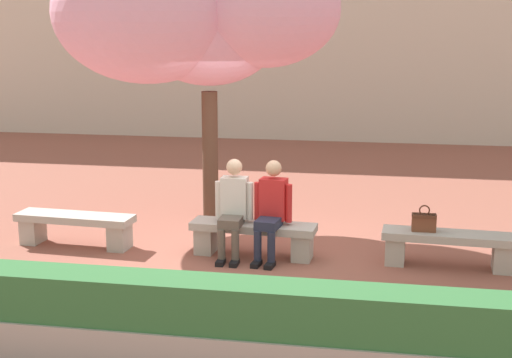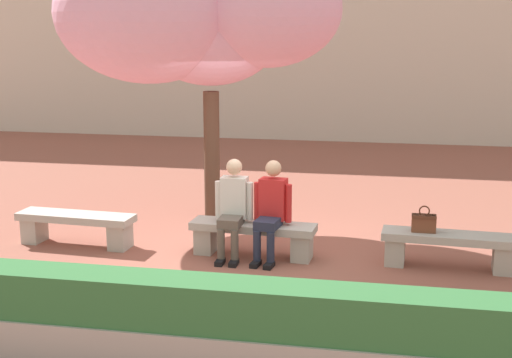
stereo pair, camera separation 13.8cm
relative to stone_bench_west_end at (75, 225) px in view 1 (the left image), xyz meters
The scene contains 9 objects.
ground_plane 2.52m from the stone_bench_west_end, ahead, with size 100.00×100.00×0.00m, color #8E5142.
stone_bench_west_end is the anchor object (origin of this frame).
stone_bench_near_west 2.50m from the stone_bench_west_end, ahead, with size 1.67×0.52×0.45m.
stone_bench_center 5.00m from the stone_bench_west_end, ahead, with size 1.67×0.52×0.45m.
person_seated_left 2.28m from the stone_bench_west_end, ahead, with size 0.51×0.68×1.29m.
person_seated_right 2.78m from the stone_bench_west_end, ahead, with size 0.51×0.71×1.29m.
handbag 4.69m from the stone_bench_west_end, ahead, with size 0.30×0.15×0.34m.
cherry_tree_main 3.44m from the stone_bench_west_end, 49.69° to the left, with size 4.20×2.75×4.21m.
planter_hedge_foreground 4.00m from the stone_bench_west_end, 51.30° to the right, with size 9.28×0.50×0.80m.
Camera 1 is at (1.64, -8.86, 2.99)m, focal length 50.00 mm.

